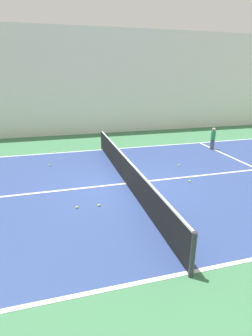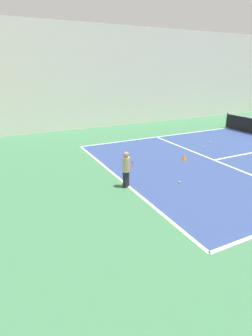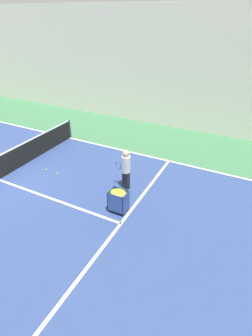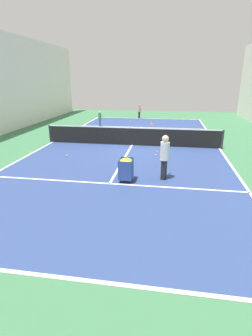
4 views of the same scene
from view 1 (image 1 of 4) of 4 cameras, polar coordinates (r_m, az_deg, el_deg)
ground_plane at (r=9.28m, az=-0.00°, el=-3.42°), size 32.35×32.35×0.00m
court_playing_area at (r=9.28m, az=-0.00°, el=-3.41°), size 9.19×20.26×0.00m
line_sideline_left at (r=5.61m, az=13.35°, el=-21.28°), size 0.10×20.26×0.00m
line_sideline_right at (r=13.52m, az=-5.14°, el=3.99°), size 0.10×20.26×0.00m
line_centre_service at (r=9.28m, az=-0.00°, el=-3.39°), size 0.10×11.14×0.00m
hall_enclosure_right at (r=17.11m, az=-8.08°, el=17.82°), size 0.15×28.65×6.29m
tennis_net at (r=9.09m, az=-0.00°, el=-0.47°), size 9.49×0.10×0.98m
child_midcourt at (r=14.12m, az=18.42°, el=6.42°), size 0.27×0.27×1.13m
tennis_ball_0 at (r=11.27m, az=11.42°, el=0.62°), size 0.07×0.07×0.07m
tennis_ball_2 at (r=7.77m, az=-5.90°, el=-8.06°), size 0.07×0.07×0.07m
tennis_ball_5 at (r=13.44m, az=-15.16°, el=3.41°), size 0.07×0.07×0.07m
tennis_ball_6 at (r=9.67m, az=13.68°, el=-2.78°), size 0.07×0.07×0.07m
tennis_ball_8 at (r=7.74m, az=-10.66°, el=-8.41°), size 0.07×0.07×0.07m
tennis_ball_9 at (r=11.52m, az=-16.22°, el=0.63°), size 0.07×0.07×0.07m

